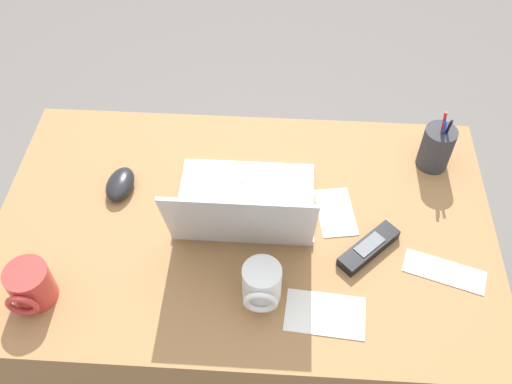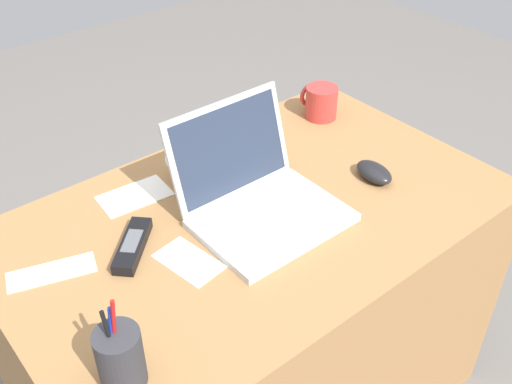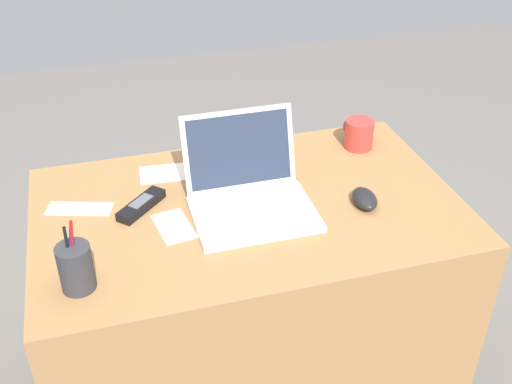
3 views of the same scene
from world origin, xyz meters
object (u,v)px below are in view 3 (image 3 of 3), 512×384
Objects in this scene: computer_mouse at (365,199)px; cordless_phone at (141,205)px; laptop at (248,193)px; coffee_mug_tall at (359,133)px; pen_holder at (76,267)px; coffee_mug_white at (214,158)px.

computer_mouse reaches higher than cordless_phone.
coffee_mug_tall is (0.42, 0.23, -0.00)m from laptop.
pen_holder reaches higher than coffee_mug_tall.
pen_holder is (-0.45, -0.20, 0.01)m from laptop.
laptop is 3.05× the size of computer_mouse.
laptop reaches higher than coffee_mug_white.
laptop is 0.28m from cordless_phone.
coffee_mug_white is (-0.05, 0.20, 0.00)m from laptop.
pen_holder is at bearing -122.60° from cordless_phone.
pen_holder is (-0.17, -0.27, 0.05)m from cordless_phone.
laptop is 2.21× the size of cordless_phone.
coffee_mug_tall is at bearing 12.82° from cordless_phone.
laptop is 0.20m from coffee_mug_white.
computer_mouse is 1.03× the size of coffee_mug_tall.
pen_holder is (-0.86, -0.43, 0.01)m from coffee_mug_tall.
coffee_mug_tall is at bearing 3.57° from coffee_mug_white.
cordless_phone is at bearing 57.40° from pen_holder.
cordless_phone is (-0.27, 0.07, -0.03)m from laptop.
coffee_mug_tall is at bearing 26.37° from pen_holder.
coffee_mug_white reaches higher than computer_mouse.
coffee_mug_tall reaches higher than computer_mouse.
pen_holder is at bearing -135.08° from coffee_mug_white.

